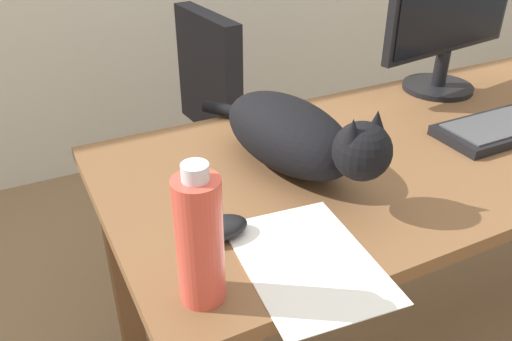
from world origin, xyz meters
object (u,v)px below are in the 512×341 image
at_px(office_chair, 245,148).
at_px(cat, 294,135).
at_px(computer_mouse, 218,229).
at_px(water_bottle, 200,239).
at_px(monitor, 452,11).

distance_m(office_chair, cat, 0.87).
bearing_deg(computer_mouse, cat, 32.15).
distance_m(computer_mouse, water_bottle, 0.17).
xyz_separation_m(monitor, water_bottle, (-0.93, -0.48, -0.12)).
distance_m(office_chair, computer_mouse, 1.05).
height_order(office_chair, computer_mouse, office_chair).
relative_size(office_chair, cat, 1.47).
bearing_deg(water_bottle, computer_mouse, 57.65).
height_order(office_chair, water_bottle, water_bottle).
xyz_separation_m(office_chair, monitor, (0.38, -0.52, 0.57)).
xyz_separation_m(monitor, cat, (-0.61, -0.21, -0.15)).
bearing_deg(cat, monitor, 18.65).
height_order(monitor, cat, monitor).
bearing_deg(cat, office_chair, 72.54).
bearing_deg(cat, water_bottle, -139.24).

